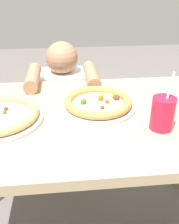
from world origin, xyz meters
The scene contains 4 objects.
dining_table centered at (0.00, 0.00, 0.64)m, with size 1.35×0.77×0.75m.
pizza_far centered at (0.01, 0.06, 0.77)m, with size 0.32×0.32×0.05m.
drink_cup_colored centered at (0.22, -0.13, 0.81)m, with size 0.09×0.09×0.22m.
diner_seated centered at (-0.14, 0.58, 0.43)m, with size 0.38×0.51×0.91m.
Camera 1 is at (-0.13, -0.94, 1.27)m, focal length 41.65 mm.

